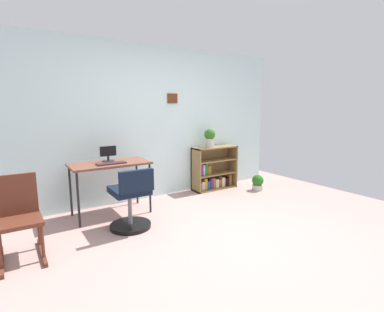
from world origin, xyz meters
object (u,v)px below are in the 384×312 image
(monitor, at_px, (108,154))
(rocking_chair, at_px, (18,216))
(bookshelf_low, at_px, (213,170))
(potted_plant_on_shelf, at_px, (210,137))
(office_chair, at_px, (131,202))
(keyboard, at_px, (111,163))
(potted_plant_floor, at_px, (258,182))
(desk, at_px, (110,167))

(monitor, bearing_deg, rocking_chair, -146.68)
(bookshelf_low, bearing_deg, monitor, -175.45)
(potted_plant_on_shelf, bearing_deg, office_chair, -154.98)
(bookshelf_low, bearing_deg, potted_plant_on_shelf, -156.71)
(keyboard, distance_m, potted_plant_floor, 2.74)
(keyboard, relative_size, office_chair, 0.49)
(potted_plant_floor, bearing_deg, bookshelf_low, 137.95)
(office_chair, relative_size, bookshelf_low, 0.91)
(rocking_chair, relative_size, potted_plant_on_shelf, 2.53)
(keyboard, xyz_separation_m, office_chair, (0.05, -0.55, -0.41))
(office_chair, distance_m, potted_plant_floor, 2.64)
(keyboard, distance_m, bookshelf_low, 2.12)
(desk, xyz_separation_m, office_chair, (0.04, -0.66, -0.34))
(desk, xyz_separation_m, rocking_chair, (-1.17, -0.68, -0.26))
(monitor, xyz_separation_m, keyboard, (-0.03, -0.21, -0.09))
(rocking_chair, bearing_deg, keyboard, 26.02)
(desk, relative_size, bookshelf_low, 1.23)
(desk, relative_size, rocking_chair, 1.27)
(desk, bearing_deg, potted_plant_on_shelf, 6.39)
(rocking_chair, xyz_separation_m, potted_plant_floor, (3.82, 0.38, -0.29))
(desk, xyz_separation_m, potted_plant_floor, (2.65, -0.29, -0.54))
(rocking_chair, distance_m, potted_plant_floor, 3.85)
(monitor, xyz_separation_m, potted_plant_floor, (2.64, -0.40, -0.71))
(desk, xyz_separation_m, keyboard, (-0.01, -0.11, 0.07))
(keyboard, relative_size, rocking_chair, 0.47)
(desk, distance_m, monitor, 0.20)
(desk, bearing_deg, office_chair, -86.14)
(monitor, relative_size, office_chair, 0.29)
(desk, relative_size, potted_plant_on_shelf, 3.20)
(keyboard, bearing_deg, rocking_chair, -153.98)
(bookshelf_low, xyz_separation_m, potted_plant_floor, (0.62, -0.56, -0.20))
(rocking_chair, xyz_separation_m, bookshelf_low, (3.20, 0.94, -0.09))
(office_chair, height_order, potted_plant_on_shelf, potted_plant_on_shelf)
(monitor, distance_m, potted_plant_floor, 2.76)
(rocking_chair, bearing_deg, office_chair, 0.87)
(rocking_chair, xyz_separation_m, potted_plant_on_shelf, (3.09, 0.89, 0.56))
(monitor, height_order, potted_plant_on_shelf, potted_plant_on_shelf)
(office_chair, xyz_separation_m, potted_plant_floor, (2.61, 0.36, -0.21))
(bookshelf_low, height_order, potted_plant_floor, bookshelf_low)
(monitor, xyz_separation_m, office_chair, (0.03, -0.76, -0.50))
(potted_plant_floor, bearing_deg, potted_plant_on_shelf, 145.39)
(keyboard, distance_m, office_chair, 0.69)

